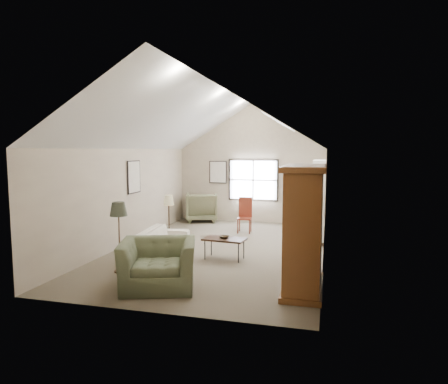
% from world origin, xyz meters
% --- Properties ---
extents(room_shell, '(5.01, 8.01, 4.00)m').
position_xyz_m(room_shell, '(0.00, 0.00, 3.21)').
color(room_shell, '#6F634F').
rests_on(room_shell, ground).
extents(window, '(1.72, 0.08, 1.42)m').
position_xyz_m(window, '(0.10, 3.96, 1.45)').
color(window, black).
rests_on(window, room_shell).
extents(skylight, '(0.80, 1.20, 0.52)m').
position_xyz_m(skylight, '(1.30, 0.90, 3.22)').
color(skylight, white).
rests_on(skylight, room_shell).
extents(wall_art, '(1.97, 3.71, 0.88)m').
position_xyz_m(wall_art, '(-1.88, 1.94, 1.73)').
color(wall_art, black).
rests_on(wall_art, room_shell).
extents(armoire, '(0.60, 1.50, 2.20)m').
position_xyz_m(armoire, '(2.18, -2.40, 1.10)').
color(armoire, brown).
rests_on(armoire, ground).
extents(tv_alcove, '(0.32, 1.30, 2.10)m').
position_xyz_m(tv_alcove, '(2.34, 1.60, 1.15)').
color(tv_alcove, white).
rests_on(tv_alcove, ground).
extents(media_console, '(0.34, 1.18, 0.60)m').
position_xyz_m(media_console, '(2.32, 1.60, 0.30)').
color(media_console, '#382316').
rests_on(media_console, ground).
extents(tv_panel, '(0.05, 0.90, 0.55)m').
position_xyz_m(tv_panel, '(2.32, 1.60, 0.92)').
color(tv_panel, black).
rests_on(tv_panel, media_console).
extents(sofa, '(0.99, 2.16, 0.61)m').
position_xyz_m(sofa, '(-1.18, -0.88, 0.31)').
color(sofa, white).
rests_on(sofa, ground).
extents(armchair_near, '(1.61, 1.51, 0.86)m').
position_xyz_m(armchair_near, '(-0.35, -2.94, 0.43)').
color(armchair_near, '#545A3F').
rests_on(armchair_near, ground).
extents(armchair_far, '(1.32, 1.34, 0.98)m').
position_xyz_m(armchair_far, '(-1.66, 3.70, 0.49)').
color(armchair_far, '#6D6D4C').
rests_on(armchair_far, ground).
extents(coffee_table, '(0.99, 0.62, 0.48)m').
position_xyz_m(coffee_table, '(0.33, -0.83, 0.24)').
color(coffee_table, '#311F14').
rests_on(coffee_table, ground).
extents(bowl, '(0.25, 0.25, 0.06)m').
position_xyz_m(bowl, '(0.33, -0.83, 0.51)').
color(bowl, '#3C2C18').
rests_on(bowl, coffee_table).
extents(side_table, '(0.57, 0.57, 0.52)m').
position_xyz_m(side_table, '(-1.08, -2.48, 0.26)').
color(side_table, '#392117').
rests_on(side_table, ground).
extents(side_chair, '(0.44, 0.44, 1.05)m').
position_xyz_m(side_chair, '(0.18, 2.15, 0.53)').
color(side_chair, maroon).
rests_on(side_chair, ground).
extents(tripod_lamp, '(0.64, 0.64, 1.69)m').
position_xyz_m(tripod_lamp, '(1.74, 3.70, 0.85)').
color(tripod_lamp, white).
rests_on(tripod_lamp, ground).
extents(dark_lamp, '(0.38, 0.38, 1.46)m').
position_xyz_m(dark_lamp, '(-1.48, -2.28, 0.73)').
color(dark_lamp, '#292C1F').
rests_on(dark_lamp, ground).
extents(tan_lamp, '(0.28, 0.28, 1.31)m').
position_xyz_m(tan_lamp, '(-1.48, 0.32, 0.66)').
color(tan_lamp, tan).
rests_on(tan_lamp, ground).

